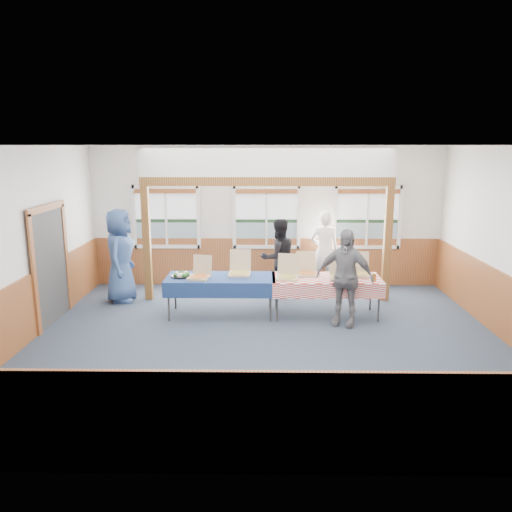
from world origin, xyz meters
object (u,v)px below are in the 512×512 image
(table_left, at_px, (221,279))
(woman_black, at_px, (278,258))
(man_blue, at_px, (120,255))
(woman_white, at_px, (324,251))
(person_grey, at_px, (345,277))
(table_right, at_px, (326,280))

(table_left, height_order, woman_black, woman_black)
(table_left, xyz_separation_m, man_blue, (-2.17, 0.88, 0.27))
(table_left, relative_size, man_blue, 1.13)
(table_left, distance_m, woman_white, 2.83)
(man_blue, height_order, person_grey, man_blue)
(table_left, bearing_deg, woman_white, 30.22)
(table_right, bearing_deg, person_grey, -85.05)
(table_right, relative_size, woman_white, 1.25)
(table_left, xyz_separation_m, woman_black, (1.13, 1.28, 0.14))
(table_left, bearing_deg, person_grey, -21.68)
(man_blue, bearing_deg, table_left, -111.73)
(table_right, bearing_deg, table_left, 155.17)
(table_left, xyz_separation_m, table_right, (2.00, -0.02, -0.00))
(person_grey, bearing_deg, woman_white, 115.00)
(table_left, xyz_separation_m, woman_white, (2.17, 1.80, 0.19))
(table_right, height_order, woman_black, woman_black)
(woman_white, height_order, woman_black, woman_white)
(table_right, height_order, man_blue, man_blue)
(woman_black, height_order, person_grey, person_grey)
(table_left, height_order, man_blue, man_blue)
(woman_white, bearing_deg, woman_black, 24.98)
(woman_white, xyz_separation_m, person_grey, (0.10, -2.30, -0.01))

